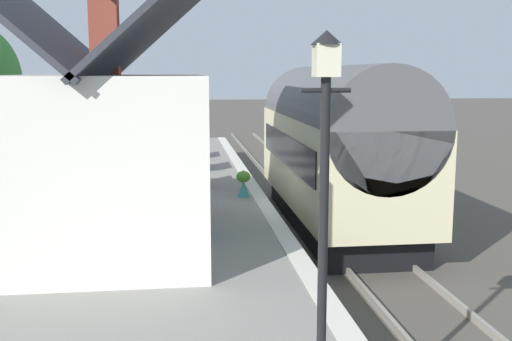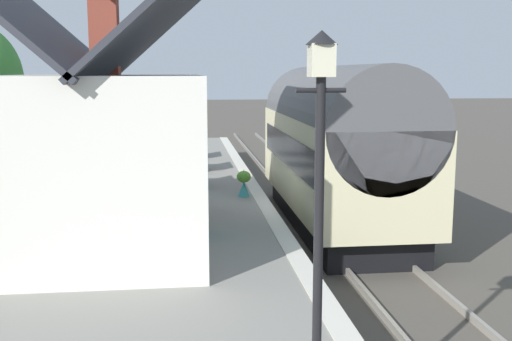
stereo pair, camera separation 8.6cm
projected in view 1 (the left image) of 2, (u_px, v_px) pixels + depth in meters
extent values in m
plane|color=#4C473F|center=(312.00, 240.00, 15.17)|extent=(160.00, 160.00, 0.00)
cube|color=gray|center=(166.00, 227.00, 14.65)|extent=(32.00, 5.23, 0.90)
cube|color=beige|center=(266.00, 206.00, 14.88)|extent=(32.00, 0.36, 0.02)
cube|color=gray|center=(375.00, 235.00, 15.35)|extent=(52.00, 0.08, 0.14)
cube|color=gray|center=(319.00, 237.00, 15.18)|extent=(52.00, 0.08, 0.14)
cube|color=black|center=(335.00, 214.00, 16.48)|extent=(7.85, 2.29, 0.70)
cube|color=beige|center=(336.00, 159.00, 16.24)|extent=(8.53, 2.70, 2.30)
cylinder|color=#515154|center=(337.00, 116.00, 16.06)|extent=(8.53, 2.65, 2.65)
cube|color=black|center=(286.00, 149.00, 16.03)|extent=(7.25, 0.03, 0.80)
cylinder|color=black|center=(314.00, 195.00, 18.99)|extent=(0.70, 2.16, 0.70)
cylinder|color=black|center=(363.00, 239.00, 13.97)|extent=(0.70, 2.16, 0.70)
cube|color=black|center=(304.00, 129.00, 20.38)|extent=(0.04, 2.16, 0.90)
cylinder|color=#F2EDCC|center=(303.00, 158.00, 20.55)|extent=(0.06, 0.24, 0.24)
cube|color=red|center=(303.00, 171.00, 20.66)|extent=(0.16, 2.56, 0.24)
cube|color=silver|center=(102.00, 159.00, 11.61)|extent=(5.73, 3.84, 3.19)
cube|color=#2D3038|center=(150.00, 29.00, 11.34)|extent=(6.23, 2.17, 1.95)
cube|color=#2D3038|center=(43.00, 28.00, 11.10)|extent=(6.23, 2.17, 1.95)
cube|color=brown|center=(104.00, 7.00, 12.27)|extent=(0.56, 0.56, 2.72)
cube|color=teal|center=(204.00, 185.00, 11.98)|extent=(0.90, 0.06, 2.10)
cube|color=teal|center=(207.00, 162.00, 10.50)|extent=(0.80, 0.05, 1.10)
cube|color=teal|center=(201.00, 144.00, 13.25)|extent=(0.80, 0.05, 1.10)
cube|color=brown|center=(194.00, 171.00, 17.40)|extent=(1.41, 0.42, 0.06)
cube|color=brown|center=(200.00, 163.00, 17.39)|extent=(1.40, 0.13, 0.40)
cube|color=black|center=(195.00, 182.00, 16.89)|extent=(0.07, 0.36, 0.44)
cube|color=black|center=(193.00, 176.00, 17.99)|extent=(0.07, 0.36, 0.44)
cube|color=brown|center=(189.00, 146.00, 23.25)|extent=(1.41, 0.42, 0.06)
cube|color=brown|center=(194.00, 140.00, 23.24)|extent=(1.40, 0.12, 0.40)
cube|color=black|center=(189.00, 154.00, 22.74)|extent=(0.06, 0.36, 0.44)
cube|color=black|center=(189.00, 150.00, 23.84)|extent=(0.06, 0.36, 0.44)
cube|color=brown|center=(197.00, 157.00, 20.35)|extent=(1.40, 0.41, 0.06)
cube|color=brown|center=(202.00, 150.00, 20.33)|extent=(1.40, 0.12, 0.40)
cube|color=black|center=(197.00, 166.00, 19.83)|extent=(0.06, 0.36, 0.44)
cube|color=black|center=(196.00, 161.00, 20.93)|extent=(0.06, 0.36, 0.44)
cube|color=gray|center=(143.00, 158.00, 22.12)|extent=(0.85, 0.32, 0.34)
ellipsoid|color=olive|center=(143.00, 150.00, 22.07)|extent=(0.76, 0.29, 0.29)
cylinder|color=#9E5138|center=(169.00, 153.00, 23.26)|extent=(0.46, 0.46, 0.40)
ellipsoid|color=#4C8C2D|center=(169.00, 143.00, 23.20)|extent=(0.56, 0.56, 0.51)
cone|color=#D0206D|center=(169.00, 137.00, 23.17)|extent=(0.11, 0.11, 0.22)
cone|color=teal|center=(243.00, 189.00, 16.01)|extent=(0.33, 0.33, 0.40)
cylinder|color=teal|center=(243.00, 195.00, 16.04)|extent=(0.18, 0.18, 0.06)
ellipsoid|color=#4C8C2D|center=(243.00, 177.00, 15.96)|extent=(0.37, 0.37, 0.31)
cone|color=#E6346E|center=(243.00, 172.00, 15.93)|extent=(0.08, 0.08, 0.15)
cylinder|color=black|center=(323.00, 234.00, 6.20)|extent=(0.10, 0.10, 3.21)
cylinder|color=black|center=(326.00, 90.00, 5.97)|extent=(0.05, 0.50, 0.05)
cube|color=beige|center=(326.00, 60.00, 5.93)|extent=(0.24, 0.24, 0.32)
cone|color=black|center=(327.00, 37.00, 5.89)|extent=(0.32, 0.32, 0.14)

